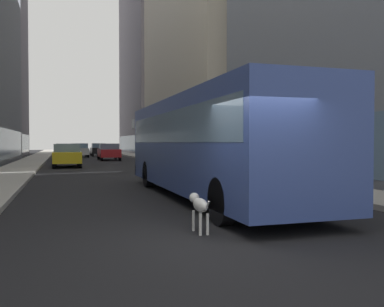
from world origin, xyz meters
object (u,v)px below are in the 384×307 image
at_px(transit_bus, 207,141).
at_px(car_blue_hatchback, 66,152).
at_px(car_red_coupe, 109,152).
at_px(car_black_suv, 98,150).
at_px(dalmatian_dog, 199,205).
at_px(car_white_van, 80,150).
at_px(car_yellow_taxi, 67,155).
at_px(car_silver_sedan, 166,158).

relative_size(transit_bus, car_blue_hatchback, 2.92).
xyz_separation_m(car_blue_hatchback, car_red_coupe, (4.00, -0.02, 0.00)).
bearing_deg(car_black_suv, car_blue_hatchback, -107.33).
height_order(car_blue_hatchback, dalmatian_dog, car_blue_hatchback).
xyz_separation_m(car_blue_hatchback, car_black_suv, (4.00, 12.82, -0.00)).
xyz_separation_m(car_white_van, car_black_suv, (2.40, 3.47, -0.00)).
distance_m(transit_bus, car_black_suv, 41.46).
relative_size(transit_bus, car_red_coupe, 2.75).
distance_m(transit_bus, car_red_coupe, 28.63).
distance_m(transit_bus, dalmatian_dog, 5.12).
xyz_separation_m(car_white_van, dalmatian_dog, (0.62, -42.61, -0.31)).
relative_size(car_yellow_taxi, car_white_van, 0.97).
relative_size(car_white_van, car_silver_sedan, 1.15).
bearing_deg(car_white_van, car_black_suv, 55.34).
bearing_deg(car_silver_sedan, car_yellow_taxi, 131.61).
bearing_deg(dalmatian_dog, car_silver_sedan, 78.41).
height_order(car_blue_hatchback, car_red_coupe, same).
xyz_separation_m(transit_bus, car_yellow_taxi, (-4.00, 18.17, -0.95)).
bearing_deg(car_white_van, transit_bus, -86.38).
bearing_deg(car_silver_sedan, transit_bus, -97.68).
bearing_deg(car_blue_hatchback, transit_bus, -82.05).
bearing_deg(car_black_suv, dalmatian_dog, -92.22).
bearing_deg(car_red_coupe, car_blue_hatchback, 179.72).
xyz_separation_m(car_yellow_taxi, car_white_van, (1.60, 19.80, 0.00)).
distance_m(car_white_van, car_black_suv, 4.22).
relative_size(transit_bus, car_black_suv, 2.80).
height_order(car_yellow_taxi, car_white_van, same).
distance_m(car_white_van, dalmatian_dog, 42.62).
xyz_separation_m(car_yellow_taxi, dalmatian_dog, (2.22, -22.81, -0.31)).
bearing_deg(car_red_coupe, car_white_van, 104.37).
xyz_separation_m(car_yellow_taxi, car_silver_sedan, (5.60, -6.31, -0.00)).
xyz_separation_m(transit_bus, car_red_coupe, (0.00, 28.61, -0.95)).
height_order(transit_bus, car_red_coupe, transit_bus).
bearing_deg(transit_bus, car_yellow_taxi, 102.41).
height_order(car_blue_hatchback, car_white_van, same).
bearing_deg(car_blue_hatchback, car_red_coupe, -0.28).
distance_m(transit_bus, car_yellow_taxi, 18.63).
height_order(car_silver_sedan, dalmatian_dog, car_silver_sedan).
bearing_deg(car_red_coupe, car_black_suv, 90.00).
height_order(car_yellow_taxi, car_black_suv, same).
bearing_deg(car_silver_sedan, dalmatian_dog, -101.59).
relative_size(car_blue_hatchback, car_silver_sedan, 0.97).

